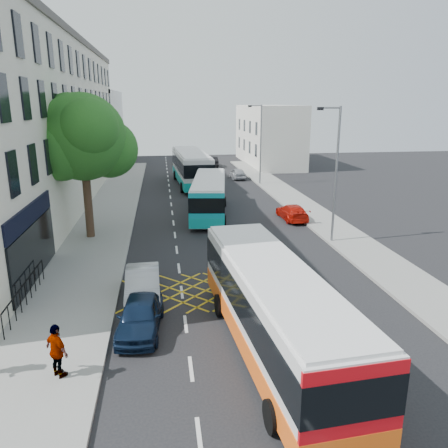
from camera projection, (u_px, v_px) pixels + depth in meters
name	position (u px, v px, depth m)	size (l,w,h in m)	color
ground	(287.00, 361.00, 14.58)	(120.00, 120.00, 0.00)	black
pavement_left	(91.00, 237.00, 27.70)	(5.00, 70.00, 0.15)	gray
pavement_right	(332.00, 227.00, 29.89)	(3.00, 70.00, 0.15)	gray
terrace_main	(30.00, 123.00, 34.21)	(8.30, 45.00, 13.50)	beige
terrace_far	(90.00, 126.00, 63.77)	(8.00, 20.00, 10.00)	silver
building_right	(268.00, 135.00, 60.79)	(6.00, 18.00, 8.00)	silver
street_tree	(82.00, 138.00, 26.00)	(6.30, 5.70, 8.80)	#382619
lamp_near	(335.00, 168.00, 25.64)	(1.45, 0.15, 8.00)	slate
lamp_far	(260.00, 140.00, 44.71)	(1.45, 0.15, 8.00)	slate
railings	(25.00, 292.00, 18.11)	(0.08, 5.60, 1.14)	black
bus_near	(274.00, 309.00, 14.71)	(3.36, 11.13, 3.08)	silver
bus_mid	(209.00, 196.00, 33.16)	(3.82, 10.44, 2.87)	silver
bus_far	(191.00, 167.00, 45.43)	(3.56, 12.49, 3.48)	silver
motorbike	(325.00, 381.00, 12.09)	(0.82, 2.08, 1.89)	black
parked_car_blue	(140.00, 315.00, 16.32)	(1.55, 3.85, 1.31)	#0D1B34
parked_car_silver	(143.00, 285.00, 18.96)	(1.44, 4.14, 1.36)	#A4A8AC
red_hatchback	(292.00, 212.00, 32.07)	(1.60, 3.94, 1.14)	red
distant_car_grey	(199.00, 170.00, 51.66)	(2.18, 4.72, 1.31)	#404348
distant_car_silver	(238.00, 173.00, 49.34)	(1.45, 3.61, 1.23)	#A0A2A7
distant_car_dark	(211.00, 161.00, 58.94)	(1.48, 4.24, 1.40)	black
pedestrian_far	(57.00, 351.00, 13.28)	(1.03, 0.43, 1.75)	gray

